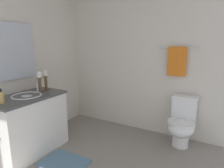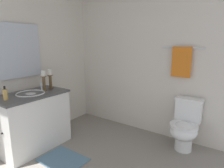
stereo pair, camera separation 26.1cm
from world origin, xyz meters
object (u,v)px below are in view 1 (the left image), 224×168
toilet (182,123)px  bath_mat (64,163)px  sink_basin (27,98)px  candle_holder_tall (46,79)px  candle_holder_short (40,81)px  towel_near_vanity (177,61)px  vanity_cabinet (29,124)px  soap_bottle (1,97)px  mirror (9,52)px  towel_bar (178,48)px

toilet → bath_mat: toilet is taller
sink_basin → bath_mat: bearing=-0.1°
candle_holder_tall → candle_holder_short: bearing=-74.9°
toilet → towel_near_vanity: size_ratio=1.67×
vanity_cabinet → bath_mat: (0.62, 0.00, -0.41)m
vanity_cabinet → soap_bottle: bearing=-85.7°
candle_holder_tall → toilet: (1.90, 0.84, -0.63)m
sink_basin → mirror: (-0.28, -0.00, 0.63)m
vanity_cabinet → candle_holder_tall: candle_holder_tall is taller
sink_basin → toilet: sink_basin is taller
soap_bottle → towel_near_vanity: 2.47m
vanity_cabinet → towel_bar: 2.46m
vanity_cabinet → bath_mat: 0.75m
towel_near_vanity → bath_mat: 2.18m
candle_holder_tall → candle_holder_short: candle_holder_tall is taller
towel_near_vanity → mirror: bearing=-144.4°
mirror → candle_holder_tall: size_ratio=2.56×
towel_near_vanity → towel_bar: bearing=90.0°
candle_holder_tall → towel_near_vanity: size_ratio=0.69×
vanity_cabinet → sink_basin: 0.38m
sink_basin → toilet: size_ratio=0.54×
vanity_cabinet → bath_mat: bearing=0.0°
mirror → toilet: bearing=29.4°
vanity_cabinet → toilet: size_ratio=1.33×
mirror → bath_mat: (0.91, -0.00, -1.42)m
mirror → towel_bar: (1.98, 1.44, 0.04)m
towel_near_vanity → candle_holder_short: bearing=-144.9°
mirror → soap_bottle: (0.31, -0.36, -0.52)m
sink_basin → towel_near_vanity: bearing=39.8°
sink_basin → candle_holder_tall: candle_holder_tall is taller
toilet → towel_bar: bearing=128.0°
candle_holder_tall → vanity_cabinet: bearing=-85.4°
soap_bottle → bath_mat: bearing=31.1°
mirror → towel_bar: mirror is taller
candle_holder_tall → bath_mat: (0.66, -0.38, -0.99)m
soap_bottle → towel_bar: 2.52m
sink_basin → towel_near_vanity: size_ratio=0.89×
soap_bottle → toilet: size_ratio=0.24×
mirror → toilet: mirror is taller
bath_mat → towel_bar: bearing=53.2°
soap_bottle → mirror: bearing=130.4°
mirror → towel_bar: size_ratio=1.29×
mirror → sink_basin: bearing=0.2°
sink_basin → bath_mat: size_ratio=0.67×
sink_basin → bath_mat: sink_basin is taller
candle_holder_tall → towel_near_vanity: 2.04m
sink_basin → toilet: 2.27m
sink_basin → candle_holder_short: size_ratio=1.31×
mirror → candle_holder_tall: bearing=56.5°
candle_holder_tall → candle_holder_short: 0.15m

